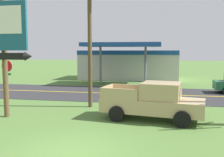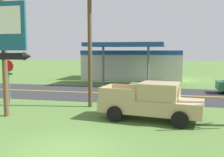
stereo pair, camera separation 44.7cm
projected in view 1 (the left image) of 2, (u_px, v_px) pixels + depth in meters
The scene contains 8 objects.
ground_plane at pixel (70, 152), 9.46m from camera, with size 180.00×180.00×0.00m, color #4C7033.
road_asphalt at pixel (123, 94), 22.16m from camera, with size 140.00×8.00×0.02m, color #2B2B2D.
road_centre_line at pixel (123, 94), 22.16m from camera, with size 126.00×0.20×0.01m, color gold.
motel_sign at pixel (3, 37), 13.91m from camera, with size 3.12×0.54×6.42m.
stop_sign at pixel (7, 74), 18.01m from camera, with size 0.80×0.08×2.95m.
utility_pole at pixel (90, 37), 16.59m from camera, with size 2.14×0.26×8.17m.
gas_station at pixel (129, 64), 33.68m from camera, with size 12.00×11.50×4.40m.
pickup_tan_parked_on_lawn at pixel (153, 101), 13.78m from camera, with size 5.44×2.84×1.96m.
Camera 1 is at (3.20, -8.69, 3.58)m, focal length 42.73 mm.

